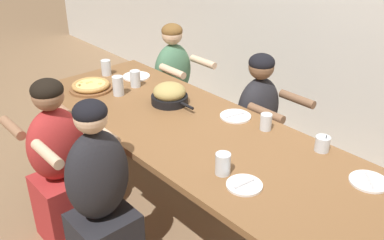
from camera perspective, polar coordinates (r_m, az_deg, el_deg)
name	(u,v)px	position (r m, az deg, el deg)	size (l,w,h in m)	color
ground_plane	(192,225)	(3.10, 0.00, -13.85)	(18.00, 18.00, 0.00)	#896B4C
dining_table	(192,137)	(2.68, 0.00, -2.33)	(2.57, 0.91, 0.78)	brown
pizza_board_main	(91,86)	(3.26, -13.34, 4.40)	(0.31, 0.31, 0.05)	brown
skillet_bowl	(170,95)	(2.95, -3.01, 3.41)	(0.37, 0.25, 0.15)	black
empty_plate_a	(136,76)	(3.45, -7.44, 5.79)	(0.22, 0.22, 0.02)	white
empty_plate_b	(235,116)	(2.78, 5.82, 0.51)	(0.20, 0.20, 0.02)	white
empty_plate_c	(369,181)	(2.32, 22.53, -7.58)	(0.19, 0.19, 0.02)	white
empty_plate_d	(244,185)	(2.14, 6.99, -8.60)	(0.18, 0.18, 0.02)	white
cocktail_glass_blue	(322,144)	(2.50, 16.98, -3.13)	(0.08, 0.08, 0.11)	silver
drinking_glass_a	(135,80)	(3.25, -7.57, 5.34)	(0.08, 0.08, 0.12)	silver
drinking_glass_b	(266,123)	(2.64, 9.82, -0.38)	(0.07, 0.07, 0.10)	silver
drinking_glass_c	(118,87)	(3.12, -9.83, 4.42)	(0.08, 0.08, 0.14)	silver
drinking_glass_d	(223,165)	(2.20, 4.13, -6.02)	(0.08, 0.08, 0.12)	silver
drinking_glass_e	(106,68)	(3.52, -11.37, 6.76)	(0.08, 0.08, 0.12)	silver
diner_near_midleft	(60,170)	(2.85, -17.19, -6.35)	(0.51, 0.40, 1.13)	#B22D2D
diner_far_left	(174,91)	(3.86, -2.47, 3.83)	(0.51, 0.40, 1.12)	#477556
diner_near_center	(101,206)	(2.47, -12.04, -11.11)	(0.51, 0.40, 1.17)	#232328
diner_far_center	(257,131)	(3.23, 8.63, -1.49)	(0.51, 0.40, 1.10)	#232328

